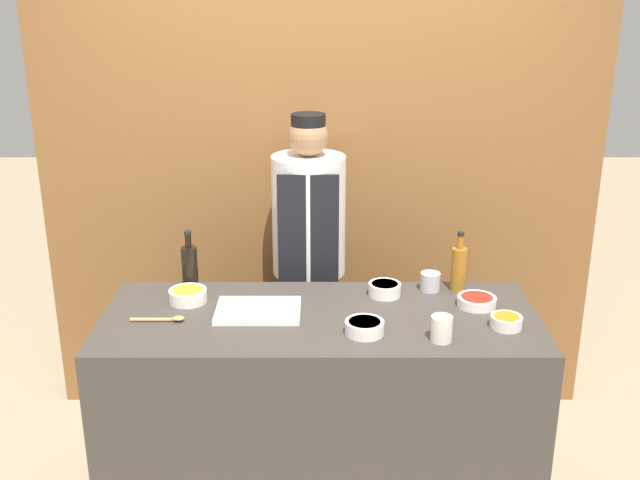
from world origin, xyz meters
The scene contains 14 objects.
cabinet_wall centered at (0.00, 1.00, 1.20)m, with size 2.88×0.18×2.40m.
counter centered at (0.00, 0.00, 0.48)m, with size 1.80×0.72×0.96m.
sauce_bowl_yellow centered at (-0.57, 0.14, 0.99)m, with size 0.16×0.16×0.06m.
sauce_bowl_white centered at (0.28, 0.21, 0.99)m, with size 0.14×0.14×0.06m.
sauce_bowl_orange centered at (0.74, -0.11, 0.98)m, with size 0.13×0.13×0.05m.
sauce_bowl_red centered at (0.66, 0.10, 0.98)m, with size 0.16×0.16×0.04m.
sauce_bowl_green centered at (0.17, -0.16, 0.99)m, with size 0.15×0.15×0.05m.
cutting_board centered at (-0.26, 0.03, 0.97)m, with size 0.35×0.25×0.02m.
bottle_amber centered at (0.61, 0.27, 1.06)m, with size 0.07×0.07×0.27m.
bottle_soy centered at (-0.58, 0.28, 1.06)m, with size 0.07×0.07×0.27m.
cup_steel centered at (0.49, 0.27, 1.00)m, with size 0.09×0.09×0.08m.
cup_cream centered at (0.46, -0.22, 1.01)m, with size 0.08×0.08×0.10m.
wooden_spoon centered at (-0.63, -0.06, 0.97)m, with size 0.22×0.04×0.02m.
chef_center centered at (-0.05, 0.66, 0.91)m, with size 0.36×0.36×1.68m.
Camera 1 is at (-0.00, -2.80, 2.27)m, focal length 42.00 mm.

